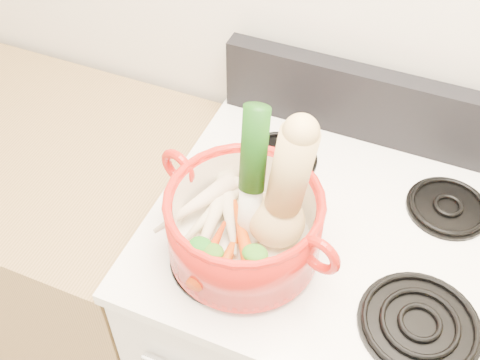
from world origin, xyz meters
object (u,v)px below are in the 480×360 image
at_px(stove_body, 319,344).
at_px(dutch_oven, 244,225).
at_px(leek, 250,179).
at_px(squash, 278,186).

distance_m(stove_body, dutch_oven, 0.62).
relative_size(dutch_oven, leek, 0.94).
distance_m(dutch_oven, leek, 0.11).
xyz_separation_m(stove_body, squash, (-0.11, -0.10, 0.68)).
height_order(stove_body, squash, squash).
bearing_deg(squash, stove_body, 54.90).
bearing_deg(leek, dutch_oven, -110.47).
xyz_separation_m(squash, leek, (-0.05, -0.01, 0.01)).
bearing_deg(leek, squash, 8.14).
bearing_deg(dutch_oven, squash, 45.94).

